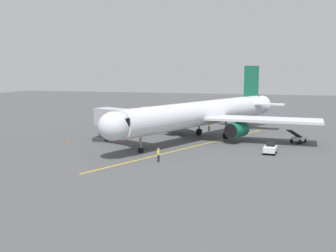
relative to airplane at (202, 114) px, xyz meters
name	(u,v)px	position (x,y,z in m)	size (l,w,h in m)	color
ground_plane	(216,137)	(-1.85, -2.70, -4.00)	(220.00, 220.00, 0.00)	#4C4C4F
apron_lead_in_line	(193,146)	(0.12, 6.25, -4.00)	(0.24, 40.00, 0.01)	yellow
airplane	(202,114)	(0.00, 0.00, 0.00)	(31.74, 37.80, 11.50)	silver
jet_bridge	(126,120)	(9.70, 7.87, -0.24)	(11.08, 7.09, 5.40)	#B7B7BC
ground_crew_marshaller	(158,155)	(2.25, 16.78, -3.12)	(0.27, 0.41, 1.71)	#23232D
ground_crew_wing_walker	(209,126)	(0.33, -8.67, -3.12)	(0.44, 0.47, 1.71)	#23232D
ground_crew_loader	(141,144)	(6.54, 10.79, -3.12)	(0.46, 0.46, 1.71)	#23232D
tug_near_nose	(270,149)	(-10.53, 8.61, -3.30)	(1.82, 2.48, 1.50)	white
box_truck_portside	(164,121)	(9.07, -9.99, -2.62)	(2.44, 4.78, 2.62)	white
belt_loader_starboard_side	(299,138)	(-14.49, -0.61, -3.29)	(3.23, 4.60, 2.32)	white
safety_cone_nose_left	(68,141)	(18.64, 8.62, -3.73)	(0.32, 0.32, 0.55)	#F2590F
safety_cone_nose_right	(98,140)	(14.88, 6.22, -3.73)	(0.32, 0.32, 0.55)	#F2590F
safety_cone_wing_port	(120,142)	(10.97, 6.99, -3.73)	(0.32, 0.32, 0.55)	#F2590F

